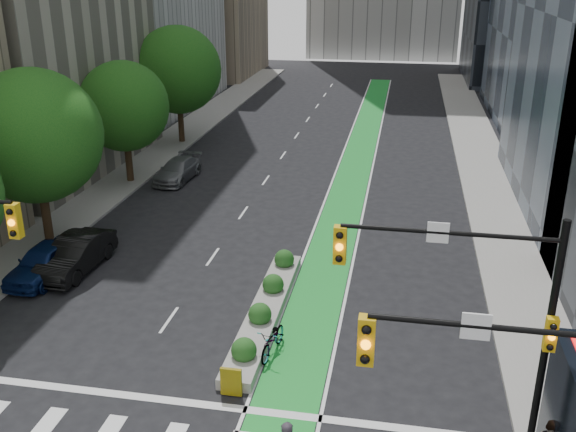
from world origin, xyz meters
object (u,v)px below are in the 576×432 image
at_px(parked_car_left_mid, 76,255).
at_px(parked_car_left_near, 44,261).
at_px(median_planter, 266,307).
at_px(parked_car_left_far, 178,170).
at_px(bicycle, 273,340).

bearing_deg(parked_car_left_mid, parked_car_left_near, -139.44).
height_order(median_planter, parked_car_left_mid, parked_car_left_mid).
bearing_deg(parked_car_left_far, parked_car_left_near, -90.64).
xyz_separation_m(parked_car_left_mid, parked_car_left_far, (0.05, 13.56, -0.12)).
height_order(bicycle, parked_car_left_near, parked_car_left_near).
xyz_separation_m(parked_car_left_near, parked_car_left_mid, (1.09, 0.85, 0.04)).
xyz_separation_m(median_planter, bicycle, (0.83, -2.56, 0.19)).
distance_m(median_planter, parked_car_left_mid, 9.71).
distance_m(bicycle, parked_car_left_far, 21.14).
bearing_deg(parked_car_left_far, median_planter, -55.83).
distance_m(bicycle, parked_car_left_near, 12.03).
bearing_deg(parked_car_left_far, bicycle, -57.40).
relative_size(bicycle, parked_car_left_near, 0.48).
bearing_deg(bicycle, parked_car_left_far, 127.45).
bearing_deg(parked_car_left_mid, median_planter, -11.91).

